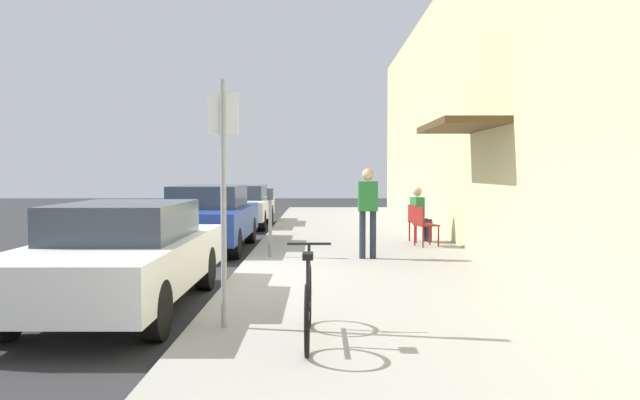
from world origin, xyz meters
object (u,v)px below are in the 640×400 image
object	(u,v)px
street_sign	(226,183)
cafe_chair_0	(426,224)
parked_car_0	(125,254)
bicycle_0	(311,304)
parked_car_1	(211,217)
pedestrian_standing	(370,206)
cafe_chair_1	(420,220)
seated_patron_1	(422,212)
parking_meter	(273,217)
parked_car_2	(244,205)

from	to	relation	value
street_sign	cafe_chair_0	size ratio (longest dim) A/B	2.99
parked_car_0	bicycle_0	distance (m)	3.02
parked_car_1	bicycle_0	distance (m)	8.05
street_sign	bicycle_0	xyz separation A→B (m)	(0.90, -0.50, -1.16)
street_sign	pedestrian_standing	distance (m)	5.41
cafe_chair_1	seated_patron_1	distance (m)	0.20
parking_meter	seated_patron_1	size ratio (longest dim) A/B	1.02
pedestrian_standing	parked_car_2	bearing A→B (deg)	113.66
bicycle_0	seated_patron_1	distance (m)	8.62
street_sign	seated_patron_1	size ratio (longest dim) A/B	2.02
parking_meter	seated_patron_1	bearing A→B (deg)	36.97
cafe_chair_0	cafe_chair_1	world-z (taller)	same
parked_car_2	street_sign	world-z (taller)	street_sign
cafe_chair_1	street_sign	bearing A→B (deg)	-112.96
parking_meter	cafe_chair_1	xyz separation A→B (m)	(3.23, 2.46, -0.26)
street_sign	cafe_chair_1	world-z (taller)	street_sign
parked_car_1	street_sign	bearing A→B (deg)	-78.19
parked_car_1	pedestrian_standing	bearing A→B (deg)	-32.07
parked_car_2	cafe_chair_1	distance (m)	6.98
cafe_chair_0	bicycle_0	bearing A→B (deg)	-107.85
parked_car_2	parking_meter	world-z (taller)	parking_meter
seated_patron_1	street_sign	bearing A→B (deg)	-113.29
parked_car_1	parked_car_2	bearing A→B (deg)	90.00
seated_patron_1	pedestrian_standing	xyz separation A→B (m)	(-1.43, -2.72, 0.30)
parked_car_1	seated_patron_1	world-z (taller)	parked_car_1
cafe_chair_0	street_sign	bearing A→B (deg)	-115.42
street_sign	seated_patron_1	bearing A→B (deg)	66.71
bicycle_0	cafe_chair_1	size ratio (longest dim) A/B	1.97
parked_car_2	seated_patron_1	distance (m)	7.01
street_sign	pedestrian_standing	bearing A→B (deg)	69.22
seated_patron_1	pedestrian_standing	distance (m)	3.08
bicycle_0	street_sign	bearing A→B (deg)	150.74
cafe_chair_0	parked_car_1	bearing A→B (deg)	176.73
parked_car_0	street_sign	distance (m)	2.20
parked_car_0	street_sign	size ratio (longest dim) A/B	1.69
parking_meter	street_sign	bearing A→B (deg)	-90.54
cafe_chair_0	cafe_chair_1	size ratio (longest dim) A/B	1.00
parked_car_2	street_sign	xyz separation A→B (m)	(1.50, -12.83, 0.94)
cafe_chair_1	seated_patron_1	xyz separation A→B (m)	(0.06, 0.02, 0.19)
cafe_chair_0	cafe_chair_1	distance (m)	0.84
cafe_chair_1	pedestrian_standing	distance (m)	3.07
parked_car_1	bicycle_0	xyz separation A→B (m)	(2.40, -7.68, -0.27)
parked_car_0	seated_patron_1	size ratio (longest dim) A/B	3.41
seated_patron_1	parked_car_1	bearing A→B (deg)	-173.17
parking_meter	pedestrian_standing	distance (m)	1.89
parked_car_1	pedestrian_standing	xyz separation A→B (m)	(3.41, -2.14, 0.37)
bicycle_0	parked_car_0	bearing A→B (deg)	142.85
cafe_chair_1	parked_car_2	bearing A→B (deg)	133.22
parked_car_0	cafe_chair_1	bearing A→B (deg)	53.36
cafe_chair_1	seated_patron_1	world-z (taller)	seated_patron_1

